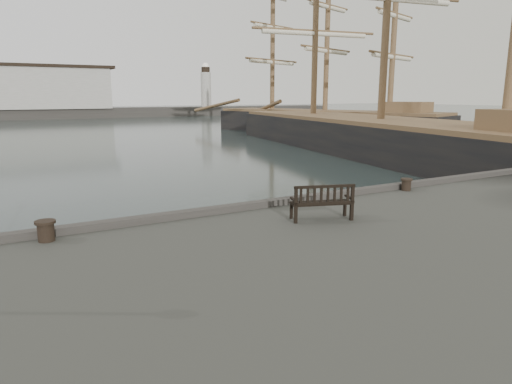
% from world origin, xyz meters
% --- Properties ---
extents(ground, '(400.00, 400.00, 0.00)m').
position_xyz_m(ground, '(0.00, 0.00, 0.00)').
color(ground, black).
rests_on(ground, ground).
extents(breakwater, '(140.00, 9.50, 12.20)m').
position_xyz_m(breakwater, '(-4.56, 92.00, 4.30)').
color(breakwater, '#383530').
rests_on(breakwater, ground).
extents(bench, '(1.65, 1.01, 0.90)m').
position_xyz_m(bench, '(0.88, -2.05, 1.85)').
color(bench, black).
rests_on(bench, quay).
extents(bollard_left, '(0.58, 0.58, 0.46)m').
position_xyz_m(bollard_left, '(-5.38, -0.53, 1.79)').
color(bollard_left, black).
rests_on(bollard_left, quay).
extents(bollard_right, '(0.41, 0.41, 0.40)m').
position_xyz_m(bollard_right, '(5.56, -0.50, 1.76)').
color(bollard_right, black).
rests_on(bollard_right, quay).
extents(tall_ship_main, '(15.14, 43.03, 31.67)m').
position_xyz_m(tall_ship_main, '(20.74, 16.33, 0.80)').
color(tall_ship_main, black).
rests_on(tall_ship_main, ground).
extents(tall_ship_far, '(15.89, 30.53, 25.78)m').
position_xyz_m(tall_ship_far, '(29.04, 34.31, 0.85)').
color(tall_ship_far, black).
rests_on(tall_ship_far, ground).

